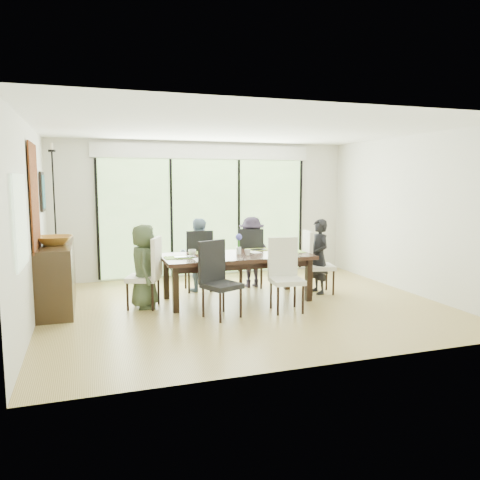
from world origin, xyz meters
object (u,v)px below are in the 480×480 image
object	(u,v)px
cup_b	(248,252)
bowl	(54,240)
person_far_left	(198,255)
vase	(239,250)
chair_right_end	(320,262)
person_left_end	(144,266)
chair_left_end	(143,272)
chair_near_right	(287,275)
chair_near_left	(222,280)
cup_c	(280,249)
chair_far_right	(251,257)
person_right_end	(319,256)
cup_a	(192,252)
sideboard	(57,276)
chair_far_left	(198,260)
person_far_right	(252,252)
laptop	(186,257)
table_top	(237,256)

from	to	relation	value
cup_b	bowl	bearing A→B (deg)	172.20
person_far_left	vase	xyz separation A→B (m)	(0.50, -0.78, 0.16)
chair_right_end	person_left_end	size ratio (longest dim) A/B	0.85
chair_left_end	chair_near_right	xyz separation A→B (m)	(2.00, -0.87, 0.00)
chair_near_left	cup_c	xyz separation A→B (m)	(1.30, 0.97, 0.25)
chair_left_end	chair_far_right	size ratio (longest dim) A/B	1.00
chair_left_end	cup_b	xyz separation A→B (m)	(1.65, -0.10, 0.24)
person_right_end	cup_c	size ratio (longest dim) A/B	10.40
cup_a	chair_far_right	bearing A→B (deg)	29.25
cup_b	person_left_end	bearing A→B (deg)	176.49
person_right_end	sideboard	xyz separation A→B (m)	(-4.23, 0.40, -0.15)
person_far_left	cup_b	xyz separation A→B (m)	(0.60, -0.93, 0.15)
person_left_end	cup_a	distance (m)	0.81
chair_far_right	cup_c	xyz separation A→B (m)	(0.25, -0.75, 0.25)
chair_right_end	vase	world-z (taller)	chair_right_end
person_right_end	vase	world-z (taller)	person_right_end
chair_far_left	chair_near_left	distance (m)	1.72
chair_right_end	vase	size ratio (longest dim) A/B	9.17
bowl	cup_b	bearing A→B (deg)	-7.80
person_far_right	sideboard	xyz separation A→B (m)	(-3.30, -0.43, -0.15)
chair_left_end	laptop	distance (m)	0.69
person_right_end	person_far_left	distance (m)	2.10
person_left_end	vase	size ratio (longest dim) A/B	10.75
person_far_right	person_left_end	bearing A→B (deg)	25.12
chair_near_left	chair_far_left	bearing A→B (deg)	64.10
cup_b	cup_a	bearing A→B (deg)	163.61
sideboard	person_left_end	bearing A→B (deg)	-17.38
chair_far_right	sideboard	world-z (taller)	chair_far_right
cup_b	cup_c	bearing A→B (deg)	17.10
person_far_left	bowl	bearing A→B (deg)	19.96
chair_far_right	sideboard	size ratio (longest dim) A/B	0.62
chair_right_end	chair_near_left	bearing A→B (deg)	124.23
table_top	chair_far_right	size ratio (longest dim) A/B	2.18
bowl	vase	bearing A→B (deg)	-5.05
person_far_right	bowl	size ratio (longest dim) A/B	2.45
person_right_end	laptop	xyz separation A→B (m)	(-2.33, -0.10, 0.12)
chair_near_left	laptop	world-z (taller)	chair_near_left
person_far_left	cup_c	world-z (taller)	person_far_left
chair_far_right	chair_near_right	distance (m)	1.72
person_far_left	chair_near_left	bearing A→B (deg)	95.23
chair_far_right	cup_a	xyz separation A→B (m)	(-1.25, -0.70, 0.25)
chair_near_left	cup_c	distance (m)	1.64
chair_right_end	chair_far_right	distance (m)	1.27
cup_c	bowl	xyz separation A→B (m)	(-3.55, 0.20, 0.26)
person_left_end	person_far_left	world-z (taller)	same
chair_near_left	laptop	bearing A→B (deg)	90.21
chair_left_end	sideboard	bearing A→B (deg)	-85.77
table_top	person_left_end	size ratio (longest dim) A/B	1.86
chair_far_right	bowl	distance (m)	3.38
person_left_end	person_far_right	distance (m)	2.19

